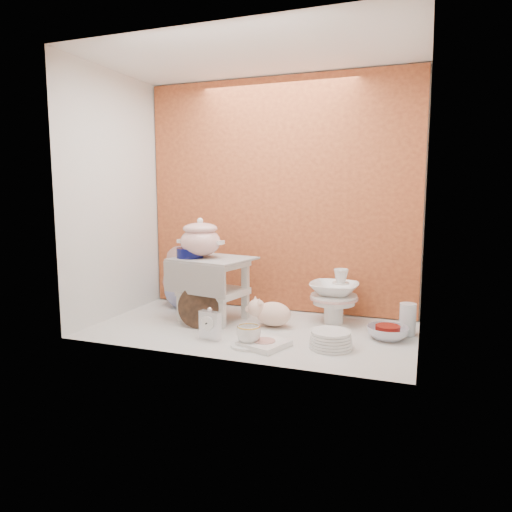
{
  "coord_description": "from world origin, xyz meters",
  "views": [
    {
      "loc": [
        0.91,
        -2.42,
        0.78
      ],
      "look_at": [
        0.02,
        0.02,
        0.42
      ],
      "focal_mm": 32.91,
      "sensor_mm": 36.0,
      "label": 1
    }
  ],
  "objects_px": {
    "gold_rim_teacup": "(249,334)",
    "crystal_bowl": "(388,333)",
    "step_stool": "(213,289)",
    "floral_platter": "(180,275)",
    "dinner_plate_stack": "(331,339)",
    "blue_white_vase": "(184,286)",
    "soup_tureen": "(200,238)",
    "mantel_clock": "(210,324)",
    "plush_pig": "(273,314)",
    "porcelain_tower": "(334,296)"
  },
  "relations": [
    {
      "from": "soup_tureen",
      "to": "porcelain_tower",
      "type": "relative_size",
      "value": 0.86
    },
    {
      "from": "soup_tureen",
      "to": "crystal_bowl",
      "type": "xyz_separation_m",
      "value": [
        1.11,
        -0.01,
        -0.47
      ]
    },
    {
      "from": "step_stool",
      "to": "crystal_bowl",
      "type": "height_order",
      "value": "step_stool"
    },
    {
      "from": "blue_white_vase",
      "to": "crystal_bowl",
      "type": "bearing_deg",
      "value": -11.43
    },
    {
      "from": "gold_rim_teacup",
      "to": "porcelain_tower",
      "type": "height_order",
      "value": "porcelain_tower"
    },
    {
      "from": "blue_white_vase",
      "to": "soup_tureen",
      "type": "bearing_deg",
      "value": -45.04
    },
    {
      "from": "soup_tureen",
      "to": "mantel_clock",
      "type": "xyz_separation_m",
      "value": [
        0.22,
        -0.34,
        -0.42
      ]
    },
    {
      "from": "soup_tureen",
      "to": "floral_platter",
      "type": "height_order",
      "value": "soup_tureen"
    },
    {
      "from": "dinner_plate_stack",
      "to": "crystal_bowl",
      "type": "bearing_deg",
      "value": 43.99
    },
    {
      "from": "soup_tureen",
      "to": "plush_pig",
      "type": "height_order",
      "value": "soup_tureen"
    },
    {
      "from": "plush_pig",
      "to": "porcelain_tower",
      "type": "xyz_separation_m",
      "value": [
        0.31,
        0.21,
        0.09
      ]
    },
    {
      "from": "dinner_plate_stack",
      "to": "plush_pig",
      "type": "bearing_deg",
      "value": 146.16
    },
    {
      "from": "blue_white_vase",
      "to": "dinner_plate_stack",
      "type": "height_order",
      "value": "blue_white_vase"
    },
    {
      "from": "gold_rim_teacup",
      "to": "crystal_bowl",
      "type": "relative_size",
      "value": 0.56
    },
    {
      "from": "floral_platter",
      "to": "crystal_bowl",
      "type": "height_order",
      "value": "floral_platter"
    },
    {
      "from": "dinner_plate_stack",
      "to": "porcelain_tower",
      "type": "height_order",
      "value": "porcelain_tower"
    },
    {
      "from": "porcelain_tower",
      "to": "soup_tureen",
      "type": "bearing_deg",
      "value": -165.47
    },
    {
      "from": "floral_platter",
      "to": "mantel_clock",
      "type": "relative_size",
      "value": 2.35
    },
    {
      "from": "soup_tureen",
      "to": "dinner_plate_stack",
      "type": "relative_size",
      "value": 1.29
    },
    {
      "from": "floral_platter",
      "to": "plush_pig",
      "type": "distance_m",
      "value": 0.86
    },
    {
      "from": "blue_white_vase",
      "to": "porcelain_tower",
      "type": "distance_m",
      "value": 1.04
    },
    {
      "from": "soup_tureen",
      "to": "dinner_plate_stack",
      "type": "xyz_separation_m",
      "value": [
        0.85,
        -0.26,
        -0.46
      ]
    },
    {
      "from": "plush_pig",
      "to": "crystal_bowl",
      "type": "height_order",
      "value": "plush_pig"
    },
    {
      "from": "gold_rim_teacup",
      "to": "dinner_plate_stack",
      "type": "height_order",
      "value": "gold_rim_teacup"
    },
    {
      "from": "dinner_plate_stack",
      "to": "crystal_bowl",
      "type": "xyz_separation_m",
      "value": [
        0.26,
        0.25,
        -0.01
      ]
    },
    {
      "from": "step_stool",
      "to": "dinner_plate_stack",
      "type": "height_order",
      "value": "step_stool"
    },
    {
      "from": "step_stool",
      "to": "crystal_bowl",
      "type": "relative_size",
      "value": 2.02
    },
    {
      "from": "step_stool",
      "to": "porcelain_tower",
      "type": "height_order",
      "value": "step_stool"
    },
    {
      "from": "soup_tureen",
      "to": "dinner_plate_stack",
      "type": "height_order",
      "value": "soup_tureen"
    },
    {
      "from": "step_stool",
      "to": "plush_pig",
      "type": "bearing_deg",
      "value": 8.67
    },
    {
      "from": "soup_tureen",
      "to": "porcelain_tower",
      "type": "xyz_separation_m",
      "value": [
        0.78,
        0.2,
        -0.34
      ]
    },
    {
      "from": "crystal_bowl",
      "to": "blue_white_vase",
      "type": "bearing_deg",
      "value": 168.57
    },
    {
      "from": "step_stool",
      "to": "gold_rim_teacup",
      "type": "height_order",
      "value": "step_stool"
    },
    {
      "from": "step_stool",
      "to": "plush_pig",
      "type": "relative_size",
      "value": 1.67
    },
    {
      "from": "plush_pig",
      "to": "gold_rim_teacup",
      "type": "relative_size",
      "value": 2.16
    },
    {
      "from": "gold_rim_teacup",
      "to": "floral_platter",
      "type": "bearing_deg",
      "value": 138.17
    },
    {
      "from": "floral_platter",
      "to": "blue_white_vase",
      "type": "relative_size",
      "value": 1.45
    },
    {
      "from": "gold_rim_teacup",
      "to": "mantel_clock",
      "type": "bearing_deg",
      "value": 172.43
    },
    {
      "from": "plush_pig",
      "to": "gold_rim_teacup",
      "type": "bearing_deg",
      "value": -86.59
    },
    {
      "from": "mantel_clock",
      "to": "porcelain_tower",
      "type": "distance_m",
      "value": 0.78
    },
    {
      "from": "soup_tureen",
      "to": "porcelain_tower",
      "type": "height_order",
      "value": "soup_tureen"
    },
    {
      "from": "gold_rim_teacup",
      "to": "crystal_bowl",
      "type": "bearing_deg",
      "value": 28.85
    },
    {
      "from": "blue_white_vase",
      "to": "porcelain_tower",
      "type": "bearing_deg",
      "value": -3.36
    },
    {
      "from": "step_stool",
      "to": "soup_tureen",
      "type": "height_order",
      "value": "soup_tureen"
    },
    {
      "from": "soup_tureen",
      "to": "blue_white_vase",
      "type": "relative_size",
      "value": 1.01
    },
    {
      "from": "floral_platter",
      "to": "porcelain_tower",
      "type": "distance_m",
      "value": 1.11
    },
    {
      "from": "gold_rim_teacup",
      "to": "dinner_plate_stack",
      "type": "bearing_deg",
      "value": 15.8
    },
    {
      "from": "blue_white_vase",
      "to": "plush_pig",
      "type": "distance_m",
      "value": 0.78
    },
    {
      "from": "floral_platter",
      "to": "crystal_bowl",
      "type": "distance_m",
      "value": 1.48
    },
    {
      "from": "mantel_clock",
      "to": "dinner_plate_stack",
      "type": "distance_m",
      "value": 0.63
    }
  ]
}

